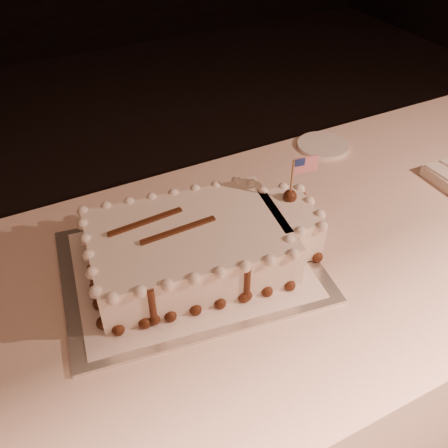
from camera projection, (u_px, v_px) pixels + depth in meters
name	position (u px, v px, depth m)	size (l,w,h in m)	color
banquet_table	(277.00, 353.00, 1.33)	(2.40, 0.80, 0.75)	beige
cake_board	(190.00, 266.00, 1.04)	(0.52, 0.39, 0.01)	silver
doily	(190.00, 264.00, 1.04)	(0.46, 0.35, 0.00)	white
sheet_cake	(202.00, 244.00, 1.02)	(0.51, 0.33, 0.20)	white
side_plate	(323.00, 146.00, 1.42)	(0.15, 0.15, 0.01)	white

